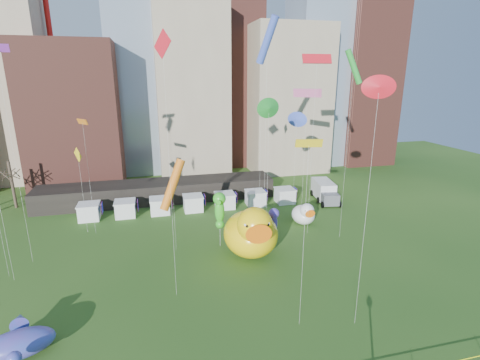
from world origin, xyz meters
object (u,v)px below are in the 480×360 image
object	(u,v)px
seahorse_green	(220,207)
whale_inflatable	(18,342)
seahorse_purple	(274,220)
box_truck	(324,191)
small_duck	(304,214)
big_duck	(252,232)

from	to	relation	value
seahorse_green	whale_inflatable	world-z (taller)	seahorse_green
seahorse_purple	box_truck	size ratio (longest dim) A/B	0.68
small_duck	box_truck	xyz separation A→B (m)	(7.43, 8.62, 0.07)
small_duck	seahorse_green	bearing A→B (deg)	-161.76
whale_inflatable	seahorse_purple	bearing A→B (deg)	12.11
seahorse_green	whale_inflatable	size ratio (longest dim) A/B	1.07
seahorse_green	box_truck	distance (m)	23.94
big_duck	seahorse_green	distance (m)	4.89
big_duck	seahorse_purple	world-z (taller)	big_duck
whale_inflatable	seahorse_green	bearing A→B (deg)	23.99
seahorse_purple	box_truck	bearing A→B (deg)	60.68
small_duck	whale_inflatable	size ratio (longest dim) A/B	0.67
big_duck	seahorse_green	world-z (taller)	seahorse_green
big_duck	whale_inflatable	world-z (taller)	big_duck
small_duck	seahorse_purple	distance (m)	9.38
seahorse_green	box_truck	size ratio (longest dim) A/B	0.90
big_duck	seahorse_purple	xyz separation A→B (m)	(2.98, 0.97, 0.70)
big_duck	seahorse_purple	size ratio (longest dim) A/B	1.68
small_duck	big_duck	bearing A→B (deg)	-142.30
big_duck	small_duck	xyz separation A→B (m)	(9.65, 7.20, -1.49)
small_duck	box_truck	world-z (taller)	small_duck
big_duck	seahorse_purple	bearing A→B (deg)	23.00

